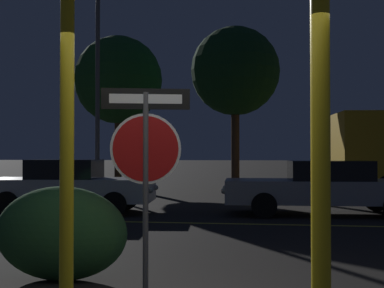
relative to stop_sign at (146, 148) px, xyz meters
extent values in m
cube|color=gold|center=(0.59, 5.91, -1.55)|extent=(33.06, 0.12, 0.01)
cylinder|color=#4C4C51|center=(0.00, 0.00, -0.48)|extent=(0.06, 0.06, 2.14)
cylinder|color=white|center=(0.00, 0.00, -0.01)|extent=(0.73, 0.20, 0.75)
cylinder|color=#B71414|center=(0.00, 0.00, -0.01)|extent=(0.68, 0.19, 0.69)
cube|color=black|center=(0.00, 0.00, 0.52)|extent=(0.91, 0.25, 0.22)
cube|color=white|center=(0.00, 0.00, 0.52)|extent=(0.75, 0.22, 0.10)
cylinder|color=yellow|center=(-0.39, -1.22, 0.08)|extent=(0.12, 0.12, 3.26)
cylinder|color=yellow|center=(1.66, -1.53, -0.11)|extent=(0.14, 0.14, 2.88)
ellipsoid|color=#285B2D|center=(-1.14, 0.51, -1.00)|extent=(1.59, 0.84, 1.10)
cube|color=silver|center=(-3.71, 7.44, -0.96)|extent=(4.31, 2.13, 0.57)
cube|color=black|center=(-3.84, 7.43, -0.44)|extent=(1.80, 1.65, 0.48)
cylinder|color=black|center=(-2.51, 8.40, -1.25)|extent=(0.62, 0.26, 0.60)
cylinder|color=black|center=(-2.35, 6.74, -1.25)|extent=(0.62, 0.26, 0.60)
cylinder|color=black|center=(-5.08, 8.15, -1.25)|extent=(0.62, 0.26, 0.60)
cylinder|color=black|center=(-4.92, 6.49, -1.25)|extent=(0.62, 0.26, 0.60)
sphere|color=#F4EFCC|center=(-1.66, 8.18, -0.93)|extent=(0.14, 0.14, 0.14)
sphere|color=#F4EFCC|center=(-1.56, 7.11, -0.93)|extent=(0.14, 0.14, 0.14)
cube|color=#9E9EA3|center=(2.59, 7.96, -0.97)|extent=(4.88, 2.13, 0.55)
cube|color=black|center=(2.74, 7.96, -0.46)|extent=(2.00, 1.71, 0.48)
cylinder|color=black|center=(1.16, 6.98, -1.25)|extent=(0.61, 0.23, 0.60)
cylinder|color=black|center=(1.06, 8.78, -1.25)|extent=(0.61, 0.23, 0.60)
cylinder|color=black|center=(4.03, 8.93, -1.25)|extent=(0.61, 0.23, 0.60)
sphere|color=#F4EFCC|center=(0.20, 7.24, -0.95)|extent=(0.14, 0.14, 0.14)
sphere|color=#F4EFCC|center=(0.14, 8.41, -0.95)|extent=(0.14, 0.14, 0.14)
cylinder|color=black|center=(4.71, 13.70, -1.13)|extent=(0.86, 0.35, 0.84)
cylinder|color=#4C4C51|center=(-4.88, 13.11, 2.20)|extent=(0.16, 0.16, 7.49)
cylinder|color=#422D1E|center=(-0.03, 15.12, 0.19)|extent=(0.32, 0.32, 3.47)
sphere|color=#143819|center=(-0.03, 15.12, 3.16)|extent=(3.44, 3.44, 3.44)
cylinder|color=#422D1E|center=(-5.36, 17.39, 0.14)|extent=(0.32, 0.32, 3.39)
sphere|color=#19471E|center=(-5.36, 17.39, 3.24)|extent=(3.90, 3.90, 3.90)
camera|label=1|loc=(1.30, -5.50, -0.07)|focal=50.00mm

